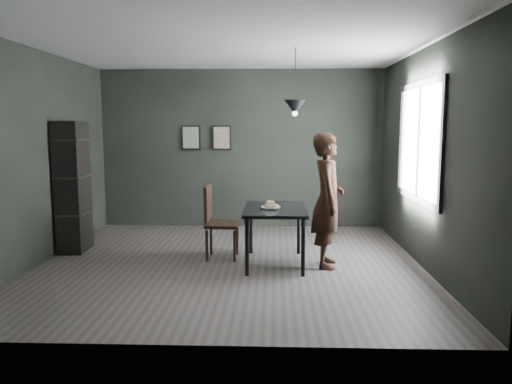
{
  "coord_description": "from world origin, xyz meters",
  "views": [
    {
      "loc": [
        0.59,
        -6.41,
        1.81
      ],
      "look_at": [
        0.35,
        0.05,
        0.95
      ],
      "focal_mm": 35.0,
      "sensor_mm": 36.0,
      "label": 1
    }
  ],
  "objects_px": {
    "wood_chair": "(216,217)",
    "shelf_unit": "(73,187)",
    "cafe_table": "(275,214)",
    "woman": "(328,200)",
    "pendant_lamp": "(295,107)",
    "white_plate": "(270,208)"
  },
  "relations": [
    {
      "from": "cafe_table",
      "to": "woman",
      "type": "bearing_deg",
      "value": -6.31
    },
    {
      "from": "wood_chair",
      "to": "shelf_unit",
      "type": "bearing_deg",
      "value": 172.0
    },
    {
      "from": "woman",
      "to": "shelf_unit",
      "type": "height_order",
      "value": "shelf_unit"
    },
    {
      "from": "white_plate",
      "to": "pendant_lamp",
      "type": "relative_size",
      "value": 0.27
    },
    {
      "from": "cafe_table",
      "to": "white_plate",
      "type": "distance_m",
      "value": 0.11
    },
    {
      "from": "woman",
      "to": "shelf_unit",
      "type": "bearing_deg",
      "value": 83.84
    },
    {
      "from": "cafe_table",
      "to": "white_plate",
      "type": "height_order",
      "value": "white_plate"
    },
    {
      "from": "shelf_unit",
      "to": "wood_chair",
      "type": "bearing_deg",
      "value": -13.32
    },
    {
      "from": "wood_chair",
      "to": "shelf_unit",
      "type": "xyz_separation_m",
      "value": [
        -2.11,
        0.35,
        0.36
      ]
    },
    {
      "from": "shelf_unit",
      "to": "woman",
      "type": "bearing_deg",
      "value": -14.8
    },
    {
      "from": "white_plate",
      "to": "pendant_lamp",
      "type": "xyz_separation_m",
      "value": [
        0.31,
        0.12,
        1.29
      ]
    },
    {
      "from": "cafe_table",
      "to": "shelf_unit",
      "type": "bearing_deg",
      "value": 168.0
    },
    {
      "from": "white_plate",
      "to": "pendant_lamp",
      "type": "height_order",
      "value": "pendant_lamp"
    },
    {
      "from": "woman",
      "to": "shelf_unit",
      "type": "xyz_separation_m",
      "value": [
        -3.59,
        0.7,
        0.07
      ]
    },
    {
      "from": "white_plate",
      "to": "wood_chair",
      "type": "relative_size",
      "value": 0.23
    },
    {
      "from": "pendant_lamp",
      "to": "shelf_unit",
      "type": "bearing_deg",
      "value": 170.67
    },
    {
      "from": "shelf_unit",
      "to": "pendant_lamp",
      "type": "relative_size",
      "value": 2.17
    },
    {
      "from": "woman",
      "to": "cafe_table",
      "type": "bearing_deg",
      "value": 88.48
    },
    {
      "from": "white_plate",
      "to": "woman",
      "type": "xyz_separation_m",
      "value": [
        0.73,
        -0.05,
        0.11
      ]
    },
    {
      "from": "cafe_table",
      "to": "wood_chair",
      "type": "distance_m",
      "value": 0.86
    },
    {
      "from": "white_plate",
      "to": "woman",
      "type": "bearing_deg",
      "value": -3.95
    },
    {
      "from": "cafe_table",
      "to": "woman",
      "type": "xyz_separation_m",
      "value": [
        0.67,
        -0.07,
        0.19
      ]
    }
  ]
}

